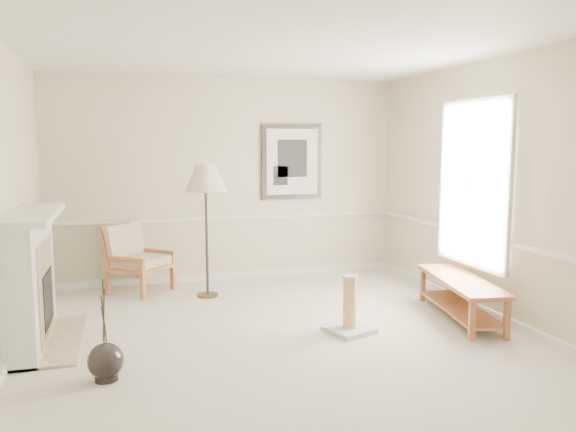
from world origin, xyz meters
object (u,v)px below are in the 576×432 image
object	(u,v)px
bench	(460,292)
scratching_post	(349,315)
armchair	(134,255)
floor_lamp	(206,182)
floor_vase	(106,362)

from	to	relation	value
bench	scratching_post	distance (m)	1.40
armchair	bench	distance (m)	4.17
armchair	scratching_post	world-z (taller)	armchair
bench	scratching_post	world-z (taller)	scratching_post
scratching_post	floor_lamp	bearing A→B (deg)	123.40
floor_vase	floor_lamp	distance (m)	2.98
armchair	scratching_post	distance (m)	3.19
floor_vase	bench	xyz separation A→B (m)	(3.79, 0.65, 0.14)
armchair	bench	xyz separation A→B (m)	(3.50, -2.27, -0.18)
floor_lamp	scratching_post	xyz separation A→B (m)	(1.21, -1.83, -1.29)
floor_vase	floor_lamp	xyz separation A→B (m)	(1.20, 2.38, 1.33)
floor_lamp	scratching_post	bearing A→B (deg)	-56.60
bench	floor_lamp	bearing A→B (deg)	146.33
floor_vase	scratching_post	distance (m)	2.47
bench	armchair	bearing A→B (deg)	147.01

